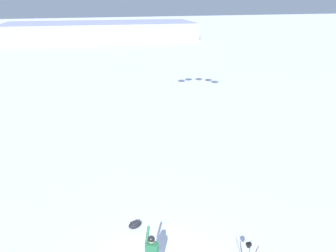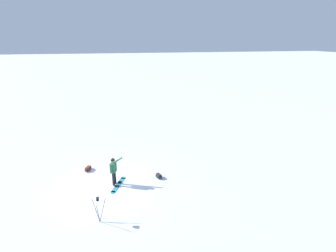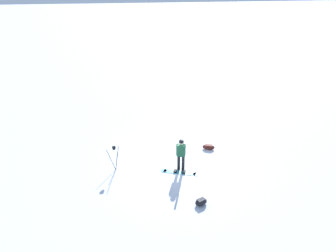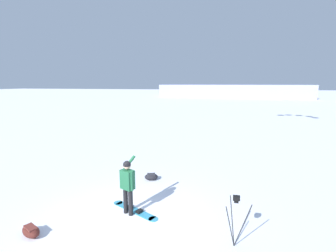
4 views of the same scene
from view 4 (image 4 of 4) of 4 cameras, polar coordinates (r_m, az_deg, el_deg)
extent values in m
plane|color=white|center=(7.54, -9.42, -21.81)|extent=(300.00, 300.00, 0.00)
cylinder|color=black|center=(7.86, -10.04, -16.98)|extent=(0.14, 0.14, 0.83)
cylinder|color=black|center=(7.71, -8.88, -17.50)|extent=(0.14, 0.14, 0.83)
cube|color=#1E5938|center=(7.49, -9.62, -12.42)|extent=(0.40, 0.47, 0.59)
sphere|color=tan|center=(7.33, -9.72, -9.28)|extent=(0.22, 0.22, 0.22)
sphere|color=black|center=(7.32, -9.73, -9.06)|extent=(0.24, 0.24, 0.24)
cylinder|color=#1E5938|center=(7.63, -9.27, -8.73)|extent=(0.52, 0.30, 0.41)
cylinder|color=#1E5938|center=(7.34, -8.65, -12.87)|extent=(0.09, 0.09, 0.59)
cube|color=teal|center=(8.10, -7.94, -19.26)|extent=(0.93, 1.56, 0.02)
cylinder|color=teal|center=(8.63, -11.76, -17.44)|extent=(0.29, 0.29, 0.02)
cylinder|color=teal|center=(7.62, -3.51, -21.23)|extent=(0.29, 0.29, 0.02)
cube|color=black|center=(8.22, -9.07, -18.43)|extent=(0.24, 0.21, 0.08)
cube|color=black|center=(7.94, -6.78, -19.48)|extent=(0.24, 0.21, 0.08)
ellipsoid|color=#4C1E19|center=(7.79, -29.82, -20.88)|extent=(0.60, 0.75, 0.26)
cube|color=brown|center=(7.74, -29.88, -20.28)|extent=(0.36, 0.45, 0.08)
cylinder|color=#262628|center=(6.52, 17.34, -21.73)|extent=(0.07, 0.38, 1.17)
cylinder|color=#262628|center=(6.66, 15.00, -20.84)|extent=(0.37, 0.16, 1.17)
cylinder|color=#262628|center=(6.40, 14.56, -22.20)|extent=(0.30, 0.27, 1.17)
cube|color=black|center=(6.23, 15.93, -16.80)|extent=(0.10, 0.10, 0.06)
cube|color=black|center=(6.19, 15.97, -16.13)|extent=(0.12, 0.16, 0.10)
ellipsoid|color=black|center=(10.21, -3.99, -11.97)|extent=(0.50, 0.63, 0.28)
cube|color=#2C2C33|center=(10.17, -4.00, -11.46)|extent=(0.30, 0.38, 0.08)
cube|color=#9AA0CF|center=(75.06, 15.06, 8.09)|extent=(17.96, 42.12, 3.55)
camera|label=1|loc=(7.05, -109.26, 42.12)|focal=35.00mm
camera|label=2|loc=(12.97, 75.38, 21.38)|focal=26.86mm
camera|label=3|loc=(18.72, 17.00, 23.05)|focal=31.82mm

